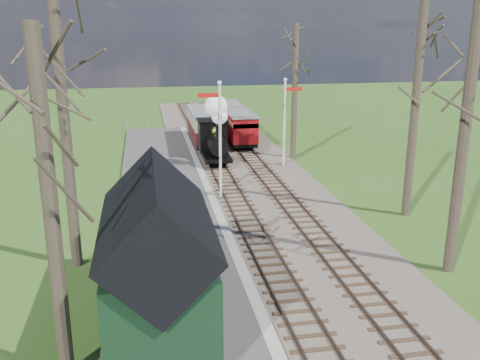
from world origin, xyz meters
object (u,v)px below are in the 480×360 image
(red_carriage_b, at_px, (229,116))
(sign_board, at_px, (213,246))
(semaphore_far, at_px, (286,115))
(locomotive, at_px, (215,133))
(bench, at_px, (202,287))
(coach, at_px, (204,125))
(station_shed, at_px, (158,258))
(semaphore_near, at_px, (219,132))
(red_carriage_a, at_px, (240,128))
(person, at_px, (203,272))

(red_carriage_b, xyz_separation_m, sign_board, (-4.74, -25.70, -0.71))
(semaphore_far, xyz_separation_m, locomotive, (-4.39, 1.36, -1.24))
(semaphore_far, bearing_deg, bench, -113.30)
(semaphore_far, bearing_deg, red_carriage_b, 98.47)
(coach, distance_m, sign_board, 21.34)
(station_shed, bearing_deg, coach, 80.41)
(semaphore_near, height_order, sign_board, semaphore_near)
(coach, distance_m, red_carriage_a, 2.79)
(red_carriage_a, bearing_deg, semaphore_near, -105.19)
(sign_board, distance_m, person, 2.58)
(locomotive, height_order, person, locomotive)
(red_carriage_b, relative_size, bench, 2.95)
(semaphore_far, distance_m, red_carriage_a, 6.92)
(station_shed, xyz_separation_m, red_carriage_a, (6.90, 24.41, -0.84))
(locomotive, distance_m, red_carriage_a, 5.73)
(station_shed, bearing_deg, semaphore_far, 64.28)
(coach, bearing_deg, bench, -96.80)
(coach, bearing_deg, sign_board, -95.75)
(red_carriage_b, bearing_deg, coach, -120.10)
(semaphore_far, relative_size, sign_board, 5.59)
(coach, xyz_separation_m, sign_board, (-2.14, -21.22, -0.83))
(semaphore_near, distance_m, coach, 13.60)
(station_shed, bearing_deg, red_carriage_b, 77.01)
(locomotive, xyz_separation_m, coach, (0.01, 6.06, -0.56))
(red_carriage_b, bearing_deg, semaphore_far, -81.53)
(red_carriage_b, bearing_deg, semaphore_near, -100.66)
(semaphore_far, bearing_deg, coach, 120.51)
(semaphore_far, distance_m, locomotive, 4.76)
(red_carriage_b, xyz_separation_m, bench, (-5.50, -28.78, -0.80))
(bench, xyz_separation_m, person, (0.11, 0.59, 0.25))
(coach, bearing_deg, semaphore_near, -93.28)
(semaphore_far, xyz_separation_m, bench, (-7.27, -16.88, -2.73))
(locomotive, bearing_deg, coach, 89.89)
(red_carriage_b, bearing_deg, red_carriage_a, -90.00)
(semaphore_far, relative_size, red_carriage_b, 1.19)
(station_shed, relative_size, locomotive, 1.38)
(semaphore_near, relative_size, person, 4.61)
(semaphore_far, distance_m, sign_board, 15.48)
(station_shed, height_order, bench, station_shed)
(red_carriage_a, xyz_separation_m, bench, (-5.50, -23.28, -0.80))
(coach, height_order, person, coach)
(station_shed, xyz_separation_m, coach, (4.30, 25.42, -0.73))
(semaphore_far, distance_m, coach, 8.80)
(semaphore_near, distance_m, sign_board, 8.44)
(coach, distance_m, red_carriage_b, 5.18)
(red_carriage_a, height_order, bench, red_carriage_a)
(semaphore_near, relative_size, sign_board, 6.07)
(red_carriage_b, xyz_separation_m, person, (-5.38, -28.19, -0.55))
(semaphore_near, bearing_deg, bench, -101.06)
(red_carriage_b, height_order, bench, red_carriage_b)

